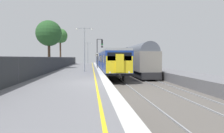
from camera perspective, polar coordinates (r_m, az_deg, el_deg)
ground at (r=14.63m, az=7.42°, el=-6.69°), size 17.40×110.00×1.21m
commuter_train_at_platform at (r=39.79m, az=-1.79°, el=1.85°), size 2.83×39.90×3.81m
freight_train_adjacent_track at (r=42.30m, az=3.44°, el=2.18°), size 2.60×38.58×4.55m
signal_gantry at (r=35.51m, az=-3.69°, el=4.68°), size 1.10×0.24×4.91m
speed_limit_sign at (r=31.74m, az=-4.12°, el=2.23°), size 0.59×0.08×2.45m
platform_lamp_mid at (r=25.38m, az=-7.63°, el=5.78°), size 2.00×0.20×5.36m
platform_lamp_far at (r=50.41m, az=-6.71°, el=4.13°), size 2.00×0.20×5.33m
platform_back_fence at (r=14.87m, az=-24.52°, el=-0.77°), size 0.07×99.00×1.79m
background_tree_left at (r=48.87m, az=-14.02°, el=8.05°), size 3.28×3.28×8.32m
background_tree_centre at (r=34.44m, az=-17.03°, el=8.52°), size 4.04×4.04×7.58m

